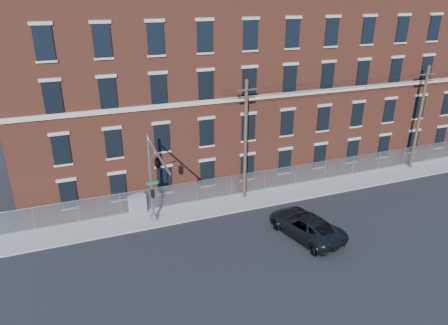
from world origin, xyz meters
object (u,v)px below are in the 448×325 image
traffic_signal_mast (156,168)px  pickup_truck (306,225)px  utility_cabinet (138,204)px  utility_pole_near (245,139)px

traffic_signal_mast → pickup_truck: traffic_signal_mast is taller
traffic_signal_mast → utility_cabinet: traffic_signal_mast is taller
utility_pole_near → pickup_truck: size_ratio=1.67×
utility_pole_near → traffic_signal_mast: bearing=-156.9°
traffic_signal_mast → utility_pole_near: bearing=23.1°
utility_pole_near → utility_cabinet: size_ratio=6.33×
utility_cabinet → traffic_signal_mast: bearing=-94.9°
pickup_truck → utility_pole_near: bearing=-88.9°
traffic_signal_mast → utility_cabinet: bearing=103.8°
traffic_signal_mast → utility_pole_near: size_ratio=0.70×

